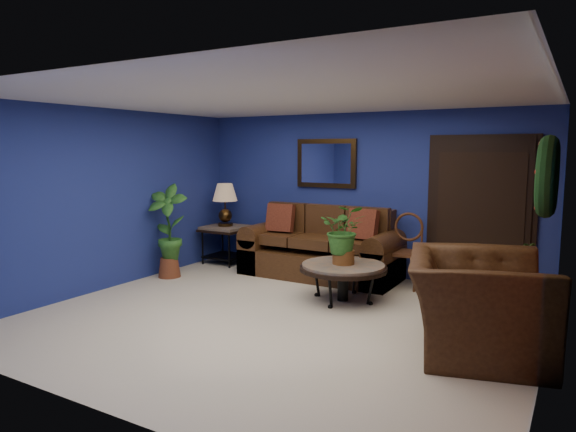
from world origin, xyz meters
The scene contains 18 objects.
floor centered at (0.00, 0.00, 0.00)m, with size 5.50×5.50×0.00m, color beige.
wall_back centered at (0.00, 2.50, 1.25)m, with size 5.50×0.04×2.50m, color navy.
wall_left centered at (-2.75, 0.00, 1.25)m, with size 0.04×5.00×2.50m, color navy.
wall_right_brick centered at (2.75, 0.00, 1.25)m, with size 0.04×5.00×2.50m, color maroon.
ceiling centered at (0.00, 0.00, 2.50)m, with size 5.50×5.00×0.02m, color silver.
crown_molding centered at (2.72, 0.00, 2.43)m, with size 0.03×5.00×0.14m, color white.
wall_mirror centered at (-0.60, 2.46, 1.72)m, with size 1.02×0.06×0.77m, color #3F2810.
closet_door centered at (1.75, 2.47, 1.05)m, with size 1.44×0.06×2.18m, color black.
wreath centered at (2.69, 0.05, 1.70)m, with size 0.72×0.72×0.16m, color black.
sofa centered at (-0.47, 2.09, 0.35)m, with size 2.39×1.03×1.08m.
coffee_table centered at (0.36, 1.01, 0.42)m, with size 1.12×1.12×0.48m.
end_table centered at (-2.30, 2.05, 0.49)m, with size 0.70×0.70×0.64m.
table_lamp centered at (-2.30, 2.05, 1.10)m, with size 0.42×0.42×0.70m.
side_chair centered at (0.83, 2.13, 0.59)m, with size 0.47×0.47×1.04m.
armchair centered at (2.15, 0.10, 0.47)m, with size 1.44×1.26×0.93m, color #482B14.
coffee_plant centered at (0.36, 1.01, 0.90)m, with size 0.71×0.66×0.76m.
floor_plant centered at (2.35, 1.85, 0.43)m, with size 0.41×0.35×0.83m.
tall_plant centered at (-2.45, 0.82, 0.77)m, with size 0.70×0.55×1.42m.
Camera 1 is at (2.97, -4.91, 1.93)m, focal length 32.00 mm.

